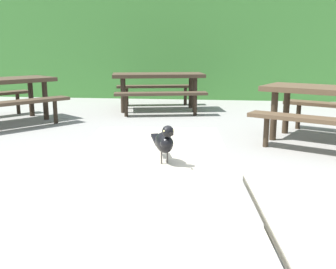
# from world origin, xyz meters

# --- Properties ---
(hedge_wall) EXTENTS (28.00, 1.90, 2.39)m
(hedge_wall) POSITION_xyz_m (0.00, 9.13, 1.19)
(hedge_wall) COLOR #428438
(hedge_wall) RESTS_ON ground
(picnic_table_foreground) EXTENTS (1.84, 1.87, 0.74)m
(picnic_table_foreground) POSITION_xyz_m (0.39, 0.14, 0.56)
(picnic_table_foreground) COLOR #B2A893
(picnic_table_foreground) RESTS_ON ground
(bird_grackle) EXTENTS (0.15, 0.27, 0.18)m
(bird_grackle) POSITION_xyz_m (0.46, 0.21, 0.84)
(bird_grackle) COLOR black
(bird_grackle) RESTS_ON picnic_table_foreground
(picnic_table_mid_left) EXTENTS (2.03, 2.00, 0.74)m
(picnic_table_mid_left) POSITION_xyz_m (-0.48, 6.44, 0.56)
(picnic_table_mid_left) COLOR #473828
(picnic_table_mid_left) RESTS_ON ground
(picnic_table_far_centre) EXTENTS (2.29, 2.27, 0.74)m
(picnic_table_far_centre) POSITION_xyz_m (2.21, 3.93, 0.56)
(picnic_table_far_centre) COLOR brown
(picnic_table_far_centre) RESTS_ON ground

